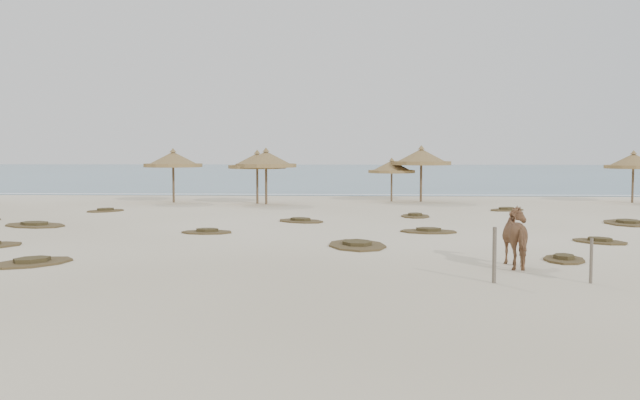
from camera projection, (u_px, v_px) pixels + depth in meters
The scene contains 24 objects.
ground at pixel (277, 250), 20.96m from camera, with size 160.00×160.00×0.00m, color #EFE1C5.
ocean at pixel (337, 172), 95.69m from camera, with size 200.00×100.00×0.01m, color #25576F.
foam_line at pixel (320, 195), 46.87m from camera, with size 70.00×0.60×0.01m, color white.
palapa_1 at pixel (173, 160), 40.01m from camera, with size 3.54×3.54×3.06m.
palapa_2 at pixel (266, 160), 38.61m from camera, with size 4.08×4.08×3.09m.
palapa_3 at pixel (257, 162), 39.02m from camera, with size 3.58×3.58×2.97m.
palapa_4 at pixel (392, 167), 40.74m from camera, with size 3.08×3.08×2.52m.
palapa_5 at pixel (421, 158), 40.50m from camera, with size 4.37×4.37×3.23m.
palapa_6 at pixel (633, 162), 39.69m from camera, with size 3.61×3.61×2.95m.
horse at pixel (520, 238), 17.82m from camera, with size 0.81×1.77×1.50m, color #8E6040.
fence_post_near at pixel (494, 255), 15.72m from camera, with size 0.09×0.09×1.25m, color #685C4E.
fence_post_far at pixel (591, 261), 15.69m from camera, with size 0.07×0.07×1.00m, color #685C4E.
scrub_1 at pixel (35, 225), 27.62m from camera, with size 3.22×2.79×0.16m.
scrub_2 at pixel (207, 232), 25.28m from camera, with size 1.82×1.18×0.16m.
scrub_3 at pixel (428, 231), 25.49m from camera, with size 2.23×1.65×0.16m.
scrub_4 at pixel (600, 241), 22.66m from camera, with size 2.08×2.08×0.16m.
scrub_5 at pixel (628, 223), 28.40m from camera, with size 1.99×2.91×0.16m.
scrub_6 at pixel (106, 210), 34.21m from camera, with size 2.16×2.26×0.16m.
scrub_7 at pixel (415, 216), 31.45m from camera, with size 1.30×1.96×0.16m.
scrub_9 at pixel (357, 245), 21.79m from camera, with size 2.18×2.95×0.16m.
scrub_10 at pixel (507, 209), 34.72m from camera, with size 2.22×1.98×0.16m.
scrub_11 at pixel (32, 262), 18.41m from camera, with size 2.49×2.64×0.16m.
scrub_12 at pixel (564, 259), 18.95m from camera, with size 1.35×1.81×0.16m.
scrub_13 at pixel (301, 221), 29.27m from camera, with size 2.52×2.35×0.16m.
Camera 1 is at (2.27, -20.72, 2.93)m, focal length 40.00 mm.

